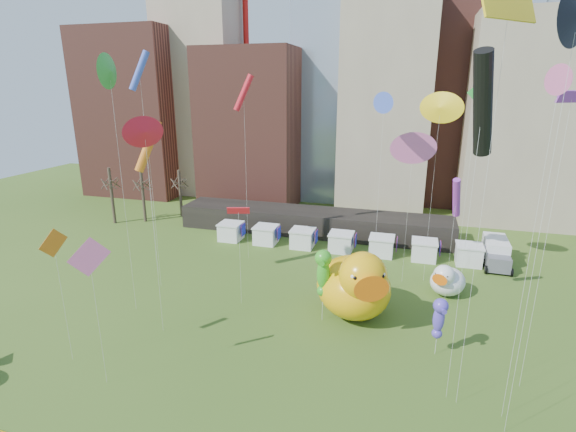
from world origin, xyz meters
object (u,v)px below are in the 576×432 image
(seahorse_green, at_px, (323,269))
(box_truck, at_px, (496,252))
(big_duck, at_px, (355,285))
(small_duck, at_px, (447,280))
(seahorse_purple, at_px, (439,315))

(seahorse_green, height_order, box_truck, seahorse_green)
(big_duck, relative_size, seahorse_green, 1.47)
(big_duck, xyz_separation_m, box_truck, (14.17, 16.78, -1.69))
(big_duck, height_order, small_duck, big_duck)
(seahorse_green, height_order, seahorse_purple, seahorse_green)
(small_duck, distance_m, box_truck, 11.63)
(small_duck, distance_m, seahorse_purple, 11.04)
(small_duck, relative_size, seahorse_purple, 1.04)
(small_duck, bearing_deg, seahorse_purple, -73.26)
(small_duck, relative_size, box_truck, 0.73)
(seahorse_purple, bearing_deg, box_truck, 56.55)
(seahorse_purple, bearing_deg, seahorse_green, 151.06)
(small_duck, bearing_deg, seahorse_green, -118.82)
(big_duck, bearing_deg, seahorse_purple, -54.92)
(big_duck, height_order, seahorse_purple, big_duck)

